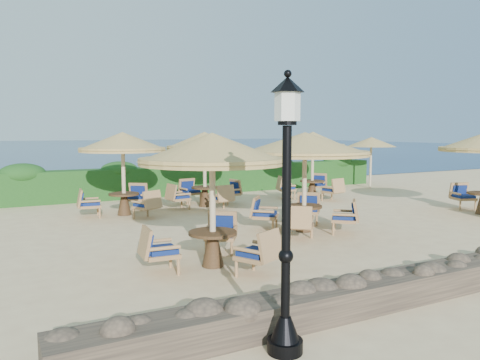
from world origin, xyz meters
TOP-DOWN VIEW (x-y plane):
  - ground at (0.00, 0.00)m, footprint 120.00×120.00m
  - sea at (0.00, 70.00)m, footprint 160.00×160.00m
  - hedge at (0.00, 7.20)m, footprint 18.00×0.90m
  - lamp_post at (-4.80, -6.80)m, footprint 0.44×0.44m
  - extra_parasol at (7.80, 5.20)m, footprint 2.30×2.30m
  - cafe_set_0 at (-4.08, -3.08)m, footprint 2.90×2.90m
  - cafe_set_1 at (-0.57, -1.23)m, footprint 3.41×3.41m
  - cafe_set_3 at (-4.24, 3.46)m, footprint 2.80×2.79m
  - cafe_set_4 at (-1.26, 3.85)m, footprint 2.87×2.87m
  - cafe_set_5 at (3.40, 3.79)m, footprint 2.73×2.71m

SIDE VIEW (x-z plane):
  - ground at x=0.00m, z-range 0.00..0.00m
  - sea at x=0.00m, z-range 0.00..0.00m
  - hedge at x=0.00m, z-range 0.00..1.20m
  - lamp_post at x=-4.80m, z-range -0.10..3.21m
  - cafe_set_4 at x=-1.26m, z-range 0.47..3.13m
  - cafe_set_5 at x=3.40m, z-range 0.52..3.17m
  - cafe_set_3 at x=-4.24m, z-range 0.57..3.22m
  - cafe_set_0 at x=-4.08m, z-range 0.61..3.26m
  - cafe_set_1 at x=-0.57m, z-range 0.63..3.28m
  - extra_parasol at x=7.80m, z-range 0.97..3.37m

